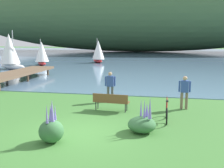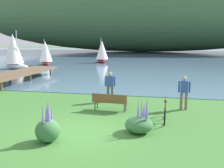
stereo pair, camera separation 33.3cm
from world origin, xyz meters
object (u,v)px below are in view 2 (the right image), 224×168
at_px(bicycle_leaning_near_bench, 165,112).
at_px(park_bench_near_camera, 110,101).
at_px(sailboat_nearest_to_shore, 14,51).
at_px(person_on_the_grass, 184,91).
at_px(sailboat_toward_hillside, 102,51).
at_px(person_at_shoreline, 110,85).
at_px(sailboat_mid_bay, 45,53).

bearing_deg(bicycle_leaning_near_bench, park_bench_near_camera, 156.74).
height_order(park_bench_near_camera, sailboat_nearest_to_shore, sailboat_nearest_to_shore).
height_order(park_bench_near_camera, bicycle_leaning_near_bench, bicycle_leaning_near_bench).
distance_m(person_on_the_grass, sailboat_toward_hillside, 26.78).
bearing_deg(person_on_the_grass, person_at_shoreline, 167.03).
bearing_deg(bicycle_leaning_near_bench, sailboat_mid_bay, 126.64).
distance_m(person_on_the_grass, sailboat_mid_bay, 25.87).
height_order(park_bench_near_camera, person_on_the_grass, person_on_the_grass).
height_order(park_bench_near_camera, person_at_shoreline, person_at_shoreline).
distance_m(park_bench_near_camera, sailboat_toward_hillside, 26.58).
bearing_deg(sailboat_mid_bay, person_at_shoreline, -55.03).
relative_size(sailboat_nearest_to_shore, sailboat_mid_bay, 1.28).
relative_size(bicycle_leaning_near_bench, person_on_the_grass, 1.04).
height_order(bicycle_leaning_near_bench, person_at_shoreline, person_at_shoreline).
height_order(sailboat_mid_bay, sailboat_toward_hillside, sailboat_toward_hillside).
bearing_deg(person_on_the_grass, sailboat_toward_hillside, 113.28).
bearing_deg(sailboat_nearest_to_shore, bicycle_leaning_near_bench, -43.42).
xyz_separation_m(bicycle_leaning_near_bench, person_at_shoreline, (-3.16, 3.14, 0.58)).
bearing_deg(sailboat_nearest_to_shore, sailboat_toward_hillside, 51.34).
relative_size(person_at_shoreline, sailboat_toward_hillside, 0.48).
relative_size(park_bench_near_camera, bicycle_leaning_near_bench, 1.04).
relative_size(person_at_shoreline, sailboat_nearest_to_shore, 0.38).
height_order(person_at_shoreline, sailboat_toward_hillside, sailboat_toward_hillside).
relative_size(bicycle_leaning_near_bench, sailboat_nearest_to_shore, 0.40).
distance_m(person_at_shoreline, sailboat_nearest_to_shore, 19.98).
relative_size(park_bench_near_camera, sailboat_toward_hillside, 0.51).
relative_size(park_bench_near_camera, sailboat_mid_bay, 0.53).
distance_m(park_bench_near_camera, bicycle_leaning_near_bench, 2.97).
bearing_deg(park_bench_near_camera, bicycle_leaning_near_bench, -23.26).
bearing_deg(person_on_the_grass, sailboat_nearest_to_shore, 141.95).
bearing_deg(sailboat_mid_bay, park_bench_near_camera, -56.85).
height_order(park_bench_near_camera, sailboat_toward_hillside, sailboat_toward_hillside).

